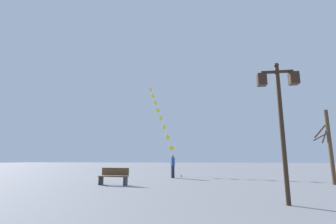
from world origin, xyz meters
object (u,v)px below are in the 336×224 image
(park_bench, at_px, (114,176))
(kite_train, at_px, (161,119))
(kite_flyer, at_px, (173,165))
(bare_tree, at_px, (329,145))
(twin_lantern_lamp_post, at_px, (280,103))

(park_bench, bearing_deg, kite_train, 94.10)
(kite_flyer, height_order, bare_tree, bare_tree)
(bare_tree, distance_m, park_bench, 11.97)
(kite_flyer, relative_size, park_bench, 1.04)
(twin_lantern_lamp_post, distance_m, bare_tree, 8.09)
(kite_train, xyz_separation_m, park_bench, (-0.57, -10.71, -4.88))
(kite_train, height_order, bare_tree, kite_train)
(bare_tree, bearing_deg, twin_lantern_lamp_post, -123.08)
(kite_train, relative_size, kite_flyer, 5.64)
(twin_lantern_lamp_post, bearing_deg, park_bench, 146.83)
(kite_train, bearing_deg, park_bench, -93.07)
(kite_flyer, bearing_deg, twin_lantern_lamp_post, -175.59)
(twin_lantern_lamp_post, xyz_separation_m, kite_flyer, (-4.86, 10.24, -2.21))
(kite_flyer, xyz_separation_m, park_bench, (-2.44, -5.47, -0.45))
(kite_train, distance_m, kite_flyer, 7.11)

